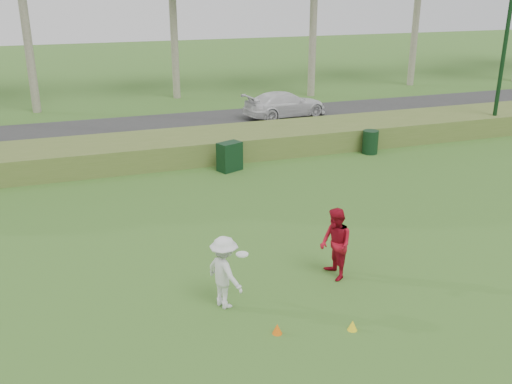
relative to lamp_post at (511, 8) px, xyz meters
name	(u,v)px	position (x,y,z in m)	size (l,w,h in m)	color
ground	(316,309)	(-14.00, -11.00, -5.59)	(120.00, 120.00, 0.00)	#326220
reed_strip	(191,146)	(-14.00, 1.00, -5.14)	(80.00, 3.00, 0.90)	#50692A
park_road	(168,128)	(-14.00, 6.00, -5.56)	(80.00, 6.00, 0.06)	#2D2D2D
lamp_post	(511,8)	(0.00, 0.00, 0.00)	(0.70, 0.70, 8.18)	black
player_white	(225,272)	(-15.83, -10.24, -4.77)	(1.01, 1.21, 1.64)	silver
player_red	(336,244)	(-13.01, -9.86, -4.72)	(0.85, 0.66, 1.75)	maroon
cone_orange	(277,329)	(-15.14, -11.60, -5.48)	(0.20, 0.20, 0.22)	orange
cone_yellow	(352,325)	(-13.65, -11.98, -5.48)	(0.20, 0.20, 0.22)	yellow
utility_cabinet	(230,157)	(-13.02, -1.15, -5.05)	(0.86, 0.54, 1.08)	black
trash_bin	(370,142)	(-6.92, -0.87, -5.11)	(0.64, 0.64, 0.96)	black
car_right	(285,104)	(-7.77, 6.39, -4.89)	(1.79, 4.40, 1.28)	silver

